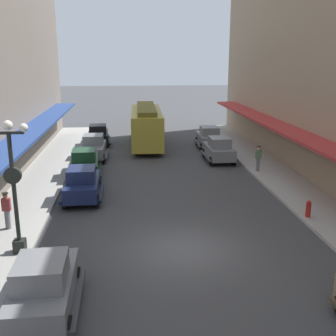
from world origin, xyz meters
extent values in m
plane|color=#424244|center=(0.00, 0.00, 0.00)|extent=(200.00, 200.00, 0.00)
cube|color=#193D23|center=(-4.90, 11.11, 0.74)|extent=(1.88, 3.98, 0.80)
cube|color=#193D23|center=(-4.89, 10.86, 1.49)|extent=(1.52, 1.77, 0.70)
cube|color=#8C9EA8|center=(-4.89, 10.86, 1.49)|extent=(1.45, 1.73, 0.42)
cube|color=#193D23|center=(-5.00, 13.24, 0.79)|extent=(0.95, 0.40, 0.52)
cube|color=black|center=(-5.85, 11.07, 0.42)|extent=(0.41, 3.52, 0.12)
cube|color=black|center=(-3.95, 11.16, 0.42)|extent=(0.41, 3.52, 0.12)
cylinder|color=black|center=(-5.77, 12.44, 0.34)|extent=(0.25, 0.69, 0.68)
cylinder|color=black|center=(-4.16, 12.51, 0.34)|extent=(0.25, 0.69, 0.68)
cylinder|color=black|center=(-5.64, 9.71, 0.34)|extent=(0.25, 0.69, 0.68)
cylinder|color=black|center=(-4.03, 9.79, 0.34)|extent=(0.25, 0.69, 0.68)
cube|color=black|center=(-4.64, 21.05, 0.74)|extent=(1.86, 3.97, 0.80)
cube|color=black|center=(-4.63, 20.80, 1.49)|extent=(1.51, 1.76, 0.70)
cube|color=#8C9EA8|center=(-4.63, 20.80, 1.49)|extent=(1.44, 1.72, 0.42)
cube|color=black|center=(-4.73, 23.18, 0.79)|extent=(0.95, 0.40, 0.52)
cube|color=black|center=(-5.59, 21.01, 0.42)|extent=(0.39, 3.52, 0.12)
cube|color=black|center=(-3.69, 21.09, 0.42)|extent=(0.39, 3.52, 0.12)
cylinder|color=black|center=(-5.50, 22.38, 0.34)|extent=(0.25, 0.69, 0.68)
cylinder|color=black|center=(-3.89, 22.45, 0.34)|extent=(0.25, 0.69, 0.68)
cylinder|color=black|center=(-5.38, 19.66, 0.34)|extent=(0.25, 0.69, 0.68)
cylinder|color=black|center=(-3.77, 19.72, 0.34)|extent=(0.25, 0.69, 0.68)
cube|color=slate|center=(-4.72, -3.77, 0.74)|extent=(1.77, 3.93, 0.80)
cube|color=slate|center=(-4.72, -4.02, 1.49)|extent=(1.47, 1.73, 0.70)
cube|color=#8C9EA8|center=(-4.72, -4.02, 1.49)|extent=(1.40, 1.69, 0.42)
cube|color=slate|center=(-4.76, -1.64, 0.79)|extent=(0.94, 0.38, 0.52)
cube|color=#393A3D|center=(-5.67, -3.79, 0.42)|extent=(0.30, 3.51, 0.12)
cube|color=#393A3D|center=(-3.77, -3.76, 0.42)|extent=(0.30, 3.51, 0.12)
cylinder|color=black|center=(-5.55, -2.42, 0.34)|extent=(0.23, 0.68, 0.68)
cylinder|color=black|center=(-3.94, -2.39, 0.34)|extent=(0.23, 0.68, 0.68)
cylinder|color=black|center=(-5.50, -5.15, 0.34)|extent=(0.23, 0.68, 0.68)
cylinder|color=black|center=(-3.89, -5.12, 0.34)|extent=(0.23, 0.68, 0.68)
cube|color=slate|center=(4.62, 14.34, 0.74)|extent=(1.74, 3.92, 0.80)
cube|color=slate|center=(4.62, 14.09, 1.49)|extent=(1.46, 1.71, 0.70)
cube|color=#8C9EA8|center=(4.62, 14.09, 1.49)|extent=(1.38, 1.68, 0.42)
cube|color=slate|center=(4.60, 16.47, 0.79)|extent=(0.94, 0.37, 0.52)
cube|color=#393A3D|center=(3.67, 14.33, 0.42)|extent=(0.27, 3.51, 0.12)
cube|color=#393A3D|center=(5.57, 14.35, 0.42)|extent=(0.27, 3.51, 0.12)
cylinder|color=black|center=(3.80, 15.70, 0.34)|extent=(0.23, 0.68, 0.68)
cylinder|color=black|center=(5.41, 15.71, 0.34)|extent=(0.23, 0.68, 0.68)
cylinder|color=black|center=(3.82, 12.97, 0.34)|extent=(0.23, 0.68, 0.68)
cylinder|color=black|center=(5.44, 12.98, 0.34)|extent=(0.23, 0.68, 0.68)
cube|color=#19234C|center=(-4.59, 6.58, 0.74)|extent=(1.75, 3.92, 0.80)
cube|color=#19234C|center=(-4.59, 6.33, 1.49)|extent=(1.46, 1.72, 0.70)
cube|color=#8C9EA8|center=(-4.59, 6.33, 1.49)|extent=(1.39, 1.68, 0.42)
cube|color=#19234C|center=(-4.62, 8.71, 0.79)|extent=(0.94, 0.37, 0.52)
cube|color=black|center=(-5.54, 6.57, 0.42)|extent=(0.29, 3.51, 0.12)
cube|color=black|center=(-3.64, 6.59, 0.42)|extent=(0.29, 3.51, 0.12)
cylinder|color=black|center=(-5.42, 7.94, 0.34)|extent=(0.23, 0.68, 0.68)
cylinder|color=black|center=(-3.80, 7.96, 0.34)|extent=(0.23, 0.68, 0.68)
cylinder|color=black|center=(-5.38, 5.21, 0.34)|extent=(0.23, 0.68, 0.68)
cylinder|color=black|center=(-3.77, 5.23, 0.34)|extent=(0.23, 0.68, 0.68)
cube|color=slate|center=(4.83, 19.12, 0.74)|extent=(1.79, 3.94, 0.80)
cube|color=slate|center=(4.82, 18.87, 1.49)|extent=(1.48, 1.73, 0.70)
cube|color=#8C9EA8|center=(4.82, 18.87, 1.49)|extent=(1.41, 1.70, 0.42)
cube|color=slate|center=(4.88, 21.25, 0.79)|extent=(0.94, 0.38, 0.52)
cube|color=#393A3D|center=(3.88, 19.14, 0.42)|extent=(0.33, 3.51, 0.12)
cube|color=#393A3D|center=(5.78, 19.10, 0.42)|extent=(0.33, 3.51, 0.12)
cylinder|color=black|center=(4.06, 20.51, 0.34)|extent=(0.24, 0.69, 0.68)
cylinder|color=black|center=(5.67, 20.47, 0.34)|extent=(0.24, 0.69, 0.68)
cylinder|color=black|center=(3.99, 17.78, 0.34)|extent=(0.24, 0.69, 0.68)
cylinder|color=black|center=(5.60, 17.74, 0.34)|extent=(0.24, 0.69, 0.68)
cube|color=slate|center=(-4.69, 15.82, 0.74)|extent=(1.76, 3.93, 0.80)
cube|color=slate|center=(-4.68, 16.07, 1.49)|extent=(1.47, 1.72, 0.70)
cube|color=#8C9EA8|center=(-4.68, 16.07, 1.49)|extent=(1.39, 1.69, 0.42)
cube|color=slate|center=(-4.72, 13.69, 0.79)|extent=(0.94, 0.37, 0.52)
cube|color=#393A3D|center=(-3.74, 15.80, 0.42)|extent=(0.30, 3.51, 0.12)
cube|color=#393A3D|center=(-5.64, 15.83, 0.42)|extent=(0.30, 3.51, 0.12)
cylinder|color=black|center=(-3.90, 14.44, 0.34)|extent=(0.23, 0.68, 0.68)
cylinder|color=black|center=(-5.51, 14.46, 0.34)|extent=(0.23, 0.68, 0.68)
cylinder|color=black|center=(-3.86, 17.17, 0.34)|extent=(0.23, 0.68, 0.68)
cylinder|color=black|center=(-5.47, 17.19, 0.34)|extent=(0.23, 0.68, 0.68)
cube|color=gold|center=(-0.44, 20.23, 1.75)|extent=(2.75, 9.66, 2.70)
cube|color=brown|center=(-0.44, 20.23, 3.28)|extent=(1.72, 8.68, 0.36)
cube|color=#8C9EA8|center=(-0.44, 20.23, 2.22)|extent=(2.75, 8.89, 0.95)
cube|color=black|center=(-0.52, 17.36, 0.20)|extent=(2.03, 1.25, 0.40)
cube|color=black|center=(-0.37, 23.11, 0.20)|extent=(2.03, 1.25, 0.40)
cube|color=black|center=(-6.40, 0.14, 0.40)|extent=(0.44, 0.44, 0.50)
cylinder|color=black|center=(-6.40, 0.14, 2.75)|extent=(0.16, 0.16, 4.20)
cube|color=black|center=(-6.40, 0.14, 4.85)|extent=(1.10, 0.10, 0.10)
sphere|color=white|center=(-5.85, 0.14, 5.03)|extent=(0.32, 0.32, 0.32)
sphere|color=white|center=(-6.40, 0.14, 5.13)|extent=(0.36, 0.36, 0.36)
cylinder|color=black|center=(-6.40, 0.14, 3.25)|extent=(0.64, 0.18, 0.64)
cylinder|color=silver|center=(-6.40, 0.24, 3.25)|extent=(0.56, 0.02, 0.56)
cylinder|color=#B21E19|center=(6.35, 2.53, 0.50)|extent=(0.24, 0.24, 0.70)
sphere|color=#B21E19|center=(6.35, 2.53, 0.87)|extent=(0.20, 0.20, 0.20)
cylinder|color=slate|center=(-7.47, 2.51, 0.57)|extent=(0.24, 0.24, 0.85)
cube|color=maroon|center=(-7.47, 2.51, 1.28)|extent=(0.36, 0.22, 0.56)
sphere|color=#9E7051|center=(-7.47, 2.51, 1.68)|extent=(0.22, 0.22, 0.22)
cylinder|color=black|center=(-7.47, 2.51, 1.80)|extent=(0.28, 0.28, 0.04)
cylinder|color=slate|center=(6.50, 10.79, 0.57)|extent=(0.24, 0.24, 0.85)
cube|color=#4C724C|center=(6.50, 10.79, 1.28)|extent=(0.36, 0.22, 0.56)
sphere|color=beige|center=(6.50, 10.79, 1.68)|extent=(0.22, 0.22, 0.22)
cylinder|color=black|center=(6.50, 10.79, 1.80)|extent=(0.28, 0.28, 0.04)
camera|label=1|loc=(-2.13, -15.13, 7.50)|focal=44.24mm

